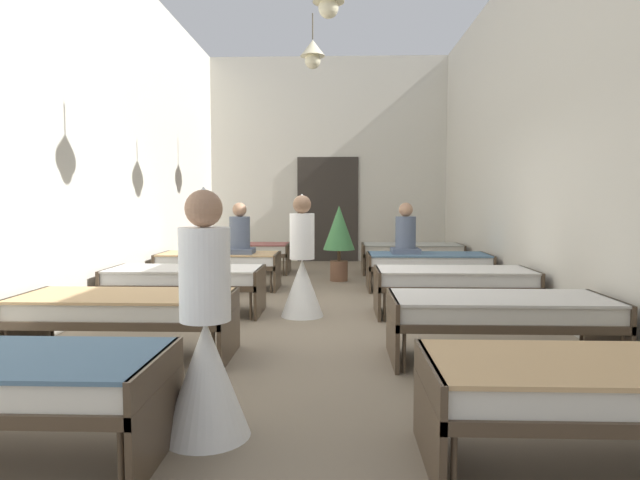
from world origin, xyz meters
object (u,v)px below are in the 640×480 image
bed_right_row_2 (453,280)px  patient_seated_primary (240,235)px  bed_right_row_0 (608,386)px  bed_right_row_1 (500,312)px  bed_left_row_4 (241,250)px  nurse_near_aisle (206,349)px  bed_right_row_3 (428,262)px  potted_plant (339,233)px  bed_right_row_4 (412,251)px  bed_left_row_3 (219,261)px  bed_left_row_2 (186,278)px  patient_seated_secondary (406,235)px  bed_left_row_1 (126,309)px  nurse_mid_aisle (302,273)px

bed_right_row_2 → patient_seated_primary: patient_seated_primary is taller
bed_right_row_0 → bed_right_row_2: (0.00, 3.80, 0.00)m
bed_right_row_0 → bed_right_row_1: same height
bed_left_row_4 → nurse_near_aisle: (1.12, -7.29, 0.09)m
bed_right_row_1 → nurse_near_aisle: nurse_near_aisle is taller
bed_right_row_3 → potted_plant: potted_plant is taller
bed_right_row_0 → bed_right_row_4: same height
bed_right_row_1 → nurse_near_aisle: size_ratio=1.28×
bed_left_row_3 → bed_left_row_4: 1.90m
bed_left_row_2 → nurse_near_aisle: bearing=-72.3°
bed_right_row_0 → bed_left_row_3: same height
bed_right_row_4 → bed_left_row_4: bearing=180.0°
bed_right_row_2 → patient_seated_secondary: bearing=100.3°
nurse_near_aisle → potted_plant: size_ratio=1.13×
bed_left_row_2 → bed_left_row_4: same height
bed_left_row_1 → bed_left_row_2: 1.90m
bed_left_row_2 → bed_right_row_4: (3.31, 3.80, 0.00)m
bed_right_row_4 → nurse_mid_aisle: 4.33m
potted_plant → bed_right_row_4: bearing=35.2°
bed_left_row_4 → patient_seated_primary: 2.06m
bed_left_row_3 → bed_right_row_4: (3.31, 1.90, 0.00)m
bed_right_row_1 → patient_seated_secondary: 3.87m
patient_seated_primary → patient_seated_secondary: bearing=2.5°
bed_right_row_4 → nurse_near_aisle: bearing=-106.7°
bed_left_row_2 → bed_right_row_4: 5.04m
bed_right_row_0 → bed_left_row_1: (-3.31, 1.90, 0.00)m
patient_seated_secondary → potted_plant: bearing=139.9°
bed_right_row_1 → potted_plant: bearing=106.5°
bed_left_row_3 → nurse_mid_aisle: size_ratio=1.28×
bed_left_row_1 → bed_left_row_3: (0.00, 3.80, 0.00)m
bed_right_row_0 → patient_seated_primary: (-2.96, 5.62, 0.43)m
bed_left_row_1 → bed_right_row_1: (3.31, 0.00, 0.00)m
bed_left_row_2 → bed_right_row_1: bearing=-29.9°
nurse_mid_aisle → patient_seated_secondary: nurse_mid_aisle is taller
bed_right_row_2 → nurse_near_aisle: 4.12m
nurse_near_aisle → nurse_mid_aisle: bearing=58.4°
bed_right_row_2 → bed_left_row_4: 5.04m
nurse_near_aisle → bed_right_row_0: bearing=-34.0°
bed_right_row_4 → nurse_near_aisle: nurse_near_aisle is taller
bed_left_row_4 → bed_right_row_4: same height
bed_right_row_1 → patient_seated_secondary: patient_seated_secondary is taller
bed_left_row_2 → bed_left_row_3: (0.00, 1.90, 0.00)m
bed_right_row_2 → bed_right_row_3: same height
bed_left_row_3 → nurse_mid_aisle: 2.49m
bed_right_row_1 → nurse_mid_aisle: size_ratio=1.28×
bed_left_row_3 → patient_seated_primary: 0.56m
bed_right_row_0 → patient_seated_primary: 6.36m
bed_left_row_1 → bed_right_row_1: size_ratio=1.00×
bed_left_row_1 → bed_right_row_4: same height
nurse_mid_aisle → bed_left_row_1: bearing=-31.7°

